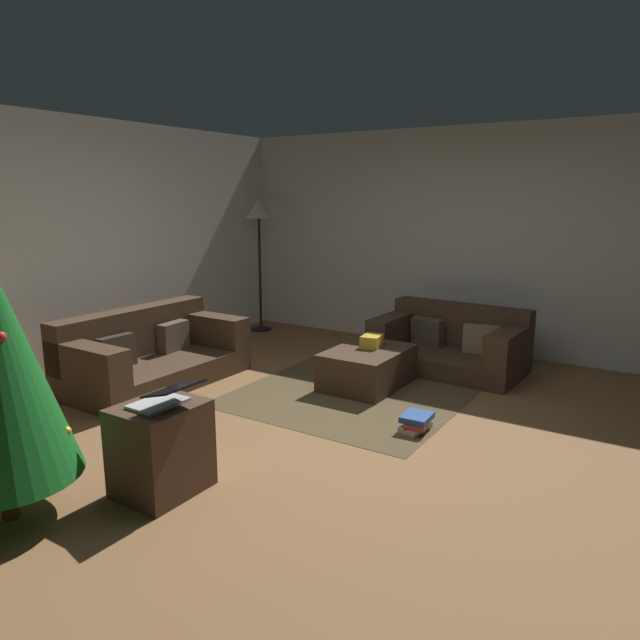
{
  "coord_description": "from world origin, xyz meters",
  "views": [
    {
      "loc": [
        -3.58,
        -2.17,
        1.83
      ],
      "look_at": [
        0.62,
        0.52,
        0.75
      ],
      "focal_mm": 32.66,
      "sensor_mm": 36.0,
      "label": 1
    }
  ],
  "objects_px": {
    "gift_box": "(372,341)",
    "side_table": "(161,448)",
    "corner_lamp": "(259,219)",
    "couch_left": "(150,355)",
    "ottoman": "(368,367)",
    "book_stack": "(416,422)",
    "tv_remote": "(377,343)",
    "couch_right": "(452,344)",
    "laptop": "(164,398)"
  },
  "relations": [
    {
      "from": "gift_box",
      "to": "side_table",
      "type": "height_order",
      "value": "side_table"
    },
    {
      "from": "side_table",
      "to": "corner_lamp",
      "type": "bearing_deg",
      "value": 30.44
    },
    {
      "from": "couch_left",
      "to": "corner_lamp",
      "type": "height_order",
      "value": "corner_lamp"
    },
    {
      "from": "ottoman",
      "to": "book_stack",
      "type": "bearing_deg",
      "value": -132.43
    },
    {
      "from": "gift_box",
      "to": "side_table",
      "type": "relative_size",
      "value": 0.4
    },
    {
      "from": "corner_lamp",
      "to": "book_stack",
      "type": "bearing_deg",
      "value": -123.19
    },
    {
      "from": "gift_box",
      "to": "tv_remote",
      "type": "xyz_separation_m",
      "value": [
        0.12,
        0.01,
        -0.05
      ]
    },
    {
      "from": "ottoman",
      "to": "corner_lamp",
      "type": "xyz_separation_m",
      "value": [
        1.33,
        2.37,
        1.32
      ]
    },
    {
      "from": "ottoman",
      "to": "corner_lamp",
      "type": "distance_m",
      "value": 3.02
    },
    {
      "from": "couch_right",
      "to": "book_stack",
      "type": "height_order",
      "value": "couch_right"
    },
    {
      "from": "side_table",
      "to": "corner_lamp",
      "type": "distance_m",
      "value": 4.63
    },
    {
      "from": "laptop",
      "to": "tv_remote",
      "type": "bearing_deg",
      "value": -0.55
    },
    {
      "from": "book_stack",
      "to": "ottoman",
      "type": "bearing_deg",
      "value": 47.57
    },
    {
      "from": "couch_left",
      "to": "tv_remote",
      "type": "distance_m",
      "value": 2.26
    },
    {
      "from": "laptop",
      "to": "corner_lamp",
      "type": "relative_size",
      "value": 0.21
    },
    {
      "from": "couch_left",
      "to": "ottoman",
      "type": "distance_m",
      "value": 2.16
    },
    {
      "from": "ottoman",
      "to": "book_stack",
      "type": "distance_m",
      "value": 1.16
    },
    {
      "from": "ottoman",
      "to": "side_table",
      "type": "xyz_separation_m",
      "value": [
        -2.52,
        0.1,
        0.1
      ]
    },
    {
      "from": "couch_left",
      "to": "couch_right",
      "type": "xyz_separation_m",
      "value": [
        2.06,
        -2.36,
        -0.01
      ]
    },
    {
      "from": "couch_left",
      "to": "tv_remote",
      "type": "bearing_deg",
      "value": 125.25
    },
    {
      "from": "couch_right",
      "to": "tv_remote",
      "type": "height_order",
      "value": "couch_right"
    },
    {
      "from": "couch_right",
      "to": "ottoman",
      "type": "xyz_separation_m",
      "value": [
        -1.0,
        0.48,
        -0.08
      ]
    },
    {
      "from": "couch_left",
      "to": "gift_box",
      "type": "xyz_separation_m",
      "value": [
        1.16,
        -1.86,
        0.15
      ]
    },
    {
      "from": "ottoman",
      "to": "gift_box",
      "type": "distance_m",
      "value": 0.26
    },
    {
      "from": "couch_left",
      "to": "book_stack",
      "type": "xyz_separation_m",
      "value": [
        0.28,
        -2.73,
        -0.21
      ]
    },
    {
      "from": "couch_left",
      "to": "laptop",
      "type": "height_order",
      "value": "laptop"
    },
    {
      "from": "couch_right",
      "to": "laptop",
      "type": "height_order",
      "value": "laptop"
    },
    {
      "from": "gift_box",
      "to": "corner_lamp",
      "type": "relative_size",
      "value": 0.13
    },
    {
      "from": "tv_remote",
      "to": "book_stack",
      "type": "distance_m",
      "value": 1.37
    },
    {
      "from": "gift_box",
      "to": "book_stack",
      "type": "distance_m",
      "value": 1.29
    },
    {
      "from": "book_stack",
      "to": "couch_right",
      "type": "bearing_deg",
      "value": 11.82
    },
    {
      "from": "tv_remote",
      "to": "laptop",
      "type": "distance_m",
      "value": 2.76
    },
    {
      "from": "gift_box",
      "to": "tv_remote",
      "type": "relative_size",
      "value": 1.44
    },
    {
      "from": "laptop",
      "to": "book_stack",
      "type": "height_order",
      "value": "laptop"
    },
    {
      "from": "couch_left",
      "to": "book_stack",
      "type": "distance_m",
      "value": 2.75
    },
    {
      "from": "gift_box",
      "to": "tv_remote",
      "type": "height_order",
      "value": "gift_box"
    },
    {
      "from": "ottoman",
      "to": "side_table",
      "type": "distance_m",
      "value": 2.53
    },
    {
      "from": "corner_lamp",
      "to": "gift_box",
      "type": "bearing_deg",
      "value": -117.39
    },
    {
      "from": "couch_right",
      "to": "side_table",
      "type": "xyz_separation_m",
      "value": [
        -3.53,
        0.58,
        0.02
      ]
    },
    {
      "from": "gift_box",
      "to": "side_table",
      "type": "xyz_separation_m",
      "value": [
        -2.63,
        0.09,
        -0.14
      ]
    },
    {
      "from": "book_stack",
      "to": "couch_left",
      "type": "bearing_deg",
      "value": 95.79
    },
    {
      "from": "tv_remote",
      "to": "couch_right",
      "type": "bearing_deg",
      "value": -16.56
    },
    {
      "from": "ottoman",
      "to": "side_table",
      "type": "relative_size",
      "value": 1.6
    },
    {
      "from": "ottoman",
      "to": "side_table",
      "type": "bearing_deg",
      "value": 177.63
    },
    {
      "from": "couch_left",
      "to": "couch_right",
      "type": "bearing_deg",
      "value": 131.7
    },
    {
      "from": "book_stack",
      "to": "corner_lamp",
      "type": "xyz_separation_m",
      "value": [
        2.11,
        3.22,
        1.44
      ]
    },
    {
      "from": "laptop",
      "to": "corner_lamp",
      "type": "bearing_deg",
      "value": 31.03
    },
    {
      "from": "ottoman",
      "to": "laptop",
      "type": "xyz_separation_m",
      "value": [
        -2.52,
        0.05,
        0.44
      ]
    },
    {
      "from": "couch_right",
      "to": "ottoman",
      "type": "relative_size",
      "value": 1.69
    },
    {
      "from": "couch_left",
      "to": "ottoman",
      "type": "height_order",
      "value": "couch_left"
    }
  ]
}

